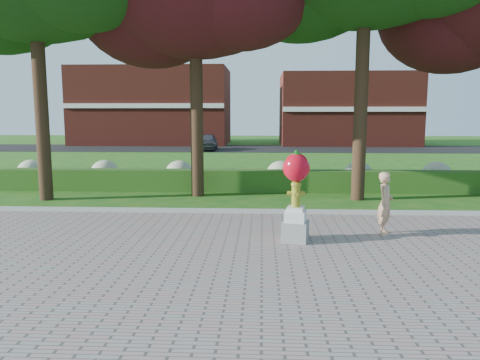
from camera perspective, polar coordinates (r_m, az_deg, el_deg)
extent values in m
plane|color=#185816|center=(10.62, 1.17, -7.68)|extent=(100.00, 100.00, 0.00)
cube|color=gray|center=(6.86, 0.22, -16.70)|extent=(40.00, 14.00, 0.04)
cube|color=#ADADA5|center=(13.52, 1.52, -3.90)|extent=(40.00, 0.18, 0.15)
cube|color=#244E16|center=(17.40, 1.80, -0.09)|extent=(24.00, 0.70, 0.80)
ellipsoid|color=#A6B086|center=(20.57, -24.09, 0.91)|extent=(1.10, 1.10, 0.99)
ellipsoid|color=#A6B086|center=(19.41, -16.15, 0.90)|extent=(1.10, 1.10, 0.99)
ellipsoid|color=#A6B086|center=(18.65, -7.40, 0.88)|extent=(1.10, 1.10, 0.99)
ellipsoid|color=#A6B086|center=(18.38, 4.98, 0.80)|extent=(1.10, 1.10, 0.99)
ellipsoid|color=#A6B086|center=(18.74, 14.18, 0.73)|extent=(1.10, 1.10, 0.99)
ellipsoid|color=#A6B086|center=(19.56, 22.83, 0.64)|extent=(1.10, 1.10, 0.99)
cube|color=black|center=(38.32, 2.32, 3.86)|extent=(50.00, 8.00, 0.02)
cube|color=maroon|center=(45.39, -10.48, 8.82)|extent=(14.00, 8.00, 7.00)
cube|color=maroon|center=(44.88, 12.78, 8.38)|extent=(12.00, 8.00, 6.40)
cylinder|color=black|center=(16.87, -23.12, 9.09)|extent=(0.44, 0.44, 6.72)
cylinder|color=black|center=(16.37, -5.31, 8.77)|extent=(0.44, 0.44, 6.16)
ellipsoid|color=black|center=(17.92, -10.62, 19.96)|extent=(5.28, 5.28, 4.22)
cylinder|color=black|center=(16.06, 14.58, 10.56)|extent=(0.44, 0.44, 7.28)
ellipsoid|color=black|center=(19.08, 24.32, 17.75)|extent=(5.04, 5.04, 4.03)
cube|color=gray|center=(10.66, 6.75, -6.22)|extent=(0.66, 0.66, 0.45)
cube|color=silver|center=(10.58, 6.79, -4.39)|extent=(0.53, 0.53, 0.25)
cube|color=silver|center=(10.54, 6.80, -3.49)|extent=(0.43, 0.43, 0.09)
cylinder|color=olive|center=(10.49, 6.83, -1.91)|extent=(0.20, 0.20, 0.50)
ellipsoid|color=olive|center=(10.45, 6.85, -0.56)|extent=(0.23, 0.23, 0.16)
cylinder|color=olive|center=(10.47, 6.05, -1.62)|extent=(0.11, 0.10, 0.10)
cylinder|color=olive|center=(10.49, 7.61, -1.62)|extent=(0.11, 0.10, 0.10)
cylinder|color=olive|center=(10.35, 6.89, -1.75)|extent=(0.11, 0.11, 0.11)
cylinder|color=olive|center=(10.43, 6.86, -0.17)|extent=(0.07, 0.07, 0.04)
ellipsoid|color=red|center=(10.39, 6.89, 1.54)|extent=(0.56, 0.50, 0.65)
ellipsoid|color=red|center=(10.39, 6.00, 1.45)|extent=(0.28, 0.28, 0.41)
ellipsoid|color=red|center=(10.41, 7.77, 1.43)|extent=(0.28, 0.28, 0.41)
cylinder|color=#145814|center=(10.36, 6.92, 3.30)|extent=(0.09, 0.09, 0.11)
ellipsoid|color=#145814|center=(10.36, 6.92, 3.16)|extent=(0.21, 0.21, 0.07)
imported|color=tan|center=(11.60, 17.29, -2.71)|extent=(0.51, 0.63, 1.49)
imported|color=#404148|center=(36.61, -4.06, 4.68)|extent=(1.69, 3.88, 1.30)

